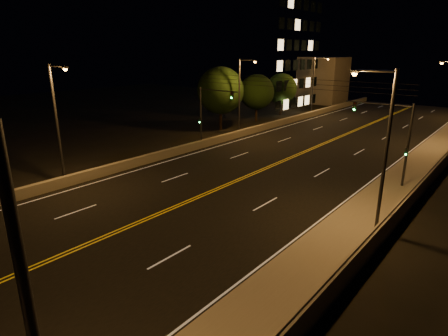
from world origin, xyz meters
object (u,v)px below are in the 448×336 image
Objects in this scene: streetlight_4 at (58,118)px; streetlight_5 at (241,93)px; building_tower at (240,37)px; streetlight_1 at (382,142)px; tree_2 at (281,89)px; traffic_signal_left at (207,111)px; tree_0 at (221,91)px; traffic_signal_right at (395,135)px; streetlight_6 at (315,82)px; tree_1 at (257,92)px.

streetlight_4 is 1.00× the size of streetlight_5.
streetlight_5 is 25.44m from building_tower.
streetlight_1 is 42.16m from tree_2.
traffic_signal_left is 0.79× the size of tree_0.
building_tower is 3.89× the size of tree_2.
streetlight_1 is 8.70m from traffic_signal_right.
tree_2 is (-0.30, 16.00, -0.98)m from tree_0.
tree_2 is (-4.57, -2.57, -1.11)m from streetlight_6.
streetlight_1 reaches higher than tree_1.
tree_1 is at bearing -112.43° from streetlight_6.
traffic_signal_left is (1.08, 15.70, -1.27)m from streetlight_4.
traffic_signal_right is 44.72m from building_tower.
streetlight_6 is at bearing 120.98° from streetlight_1.
streetlight_1 is 1.42× the size of traffic_signal_left.
traffic_signal_right is 0.79× the size of tree_0.
streetlight_1 reaches higher than traffic_signal_right.
streetlight_1 is at bearing -44.79° from tree_1.
tree_0 reaches higher than traffic_signal_left.
streetlight_6 is 11.12m from tree_1.
streetlight_1 reaches higher than tree_0.
streetlight_4 is at bearing -83.54° from tree_2.
traffic_signal_right is 0.25× the size of building_tower.
traffic_signal_right is 29.58m from tree_1.
streetlight_4 is 1.00× the size of streetlight_6.
streetlight_4 is (-21.45, -7.22, 0.00)m from streetlight_1.
traffic_signal_left is (1.08, -7.42, -1.27)m from streetlight_5.
streetlight_1 is 1.00× the size of streetlight_6.
building_tower is at bearing 120.07° from tree_0.
tree_0 is 1.19× the size of tree_1.
tree_1 is (0.04, 8.33, -0.84)m from tree_0.
streetlight_6 reaches higher than traffic_signal_left.
building_tower reaches higher than traffic_signal_right.
streetlight_4 is 1.42× the size of traffic_signal_left.
streetlight_5 is at bearing -52.71° from building_tower.
streetlight_6 is at bearing 77.05° from tree_0.
streetlight_5 is at bearing 98.30° from traffic_signal_left.
streetlight_6 is at bearing 92.28° from traffic_signal_left.
streetlight_4 is 23.12m from streetlight_5.
streetlight_6 is at bearing 90.00° from streetlight_4.
building_tower is at bearing 137.04° from tree_1.
streetlight_4 is 40.65m from tree_2.
traffic_signal_left is 0.94× the size of tree_1.
tree_2 is (-24.54, 24.68, 0.16)m from traffic_signal_right.
building_tower is (-14.79, 19.42, 7.19)m from streetlight_5.
traffic_signal_right is 0.97× the size of tree_2.
streetlight_5 is at bearing -90.00° from streetlight_6.
streetlight_4 is 0.35× the size of building_tower.
streetlight_6 is 19.06m from tree_0.
streetlight_4 reaches higher than tree_0.
streetlight_5 reaches higher than tree_1.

